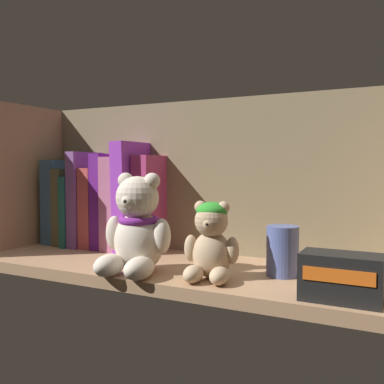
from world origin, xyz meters
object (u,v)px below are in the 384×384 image
Objects in this scene: book_1 at (76,206)px; book_6 at (125,203)px; book_0 at (65,201)px; small_product_box at (341,277)px; book_7 at (138,196)px; book_8 at (152,203)px; book_3 at (91,199)px; pillar_candle at (283,251)px; book_4 at (102,207)px; book_5 at (113,201)px; book_2 at (84,210)px; teddy_bear_larger at (137,230)px; teddy_bear_smaller at (211,242)px.

book_6 reaches higher than book_1.
small_product_box is at bearing -15.62° from book_0.
book_8 is (3.44, 0.00, -1.33)cm from book_7.
book_6 is (8.98, 0.00, -0.58)cm from book_3.
book_1 is at bearing 170.32° from pillar_candle.
book_3 reaches higher than book_8.
book_0 is 0.97× the size of book_6.
book_8 reaches higher than book_4.
book_0 is 13.47cm from book_5.
small_product_box is (62.80, -17.56, -6.24)cm from book_0.
book_3 is at bearing -180.00° from book_4.
book_8 is (23.45, 0.00, 0.40)cm from book_0.
book_5 is 6.65cm from book_7.
book_8 is at bearing 163.90° from pillar_candle.
book_1 is at bearing -0.00° from book_0.
small_product_box is at bearing -22.31° from book_7.
book_6 is at bearing 0.00° from book_4.
book_4 is 43.28cm from pillar_candle.
pillar_candle is at bearing -14.48° from book_7.
book_3 is 1.06× the size of book_6.
book_2 is (5.50, 0.00, -1.77)cm from book_0.
pillar_candle is (47.20, -8.44, -3.58)cm from book_2.
book_4 is at bearing 180.00° from book_6.
book_2 is at bearing 146.52° from teddy_bear_larger.
book_2 is 18.07cm from book_8.
book_4 is at bearing 0.00° from book_1.
book_4 reaches higher than book_1.
teddy_bear_smaller is 1.51× the size of pillar_candle.
book_4 is at bearing -180.00° from book_5.
small_product_box is (46.14, -17.56, -6.49)cm from book_6.
book_3 is (4.45, 0.00, 1.77)cm from book_1.
book_2 is at bearing 0.00° from book_1.
teddy_bear_larger reaches higher than small_product_box.
book_5 is 24.65cm from teddy_bear_larger.
book_1 is 2.12× the size of pillar_candle.
small_product_box is at bearing -17.04° from book_2.
book_6 is at bearing 150.54° from teddy_bear_smaller.
small_product_box is at bearing -1.12° from teddy_bear_larger.
book_0 is at bearing 180.00° from book_4.
book_7 reaches higher than book_2.
book_0 reaches higher than teddy_bear_smaller.
pillar_candle is at bearing -13.18° from book_6.
book_0 is 46.18cm from teddy_bear_smaller.
book_6 is 31.05cm from teddy_bear_smaller.
book_3 reaches higher than book_0.
teddy_bear_larger is at bearing -43.81° from book_5.
book_3 reaches higher than book_5.
book_3 is (7.67, -0.00, 0.83)cm from book_0.
book_7 is (14.50, -0.00, 3.51)cm from book_2.
book_7 reaches higher than pillar_candle.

